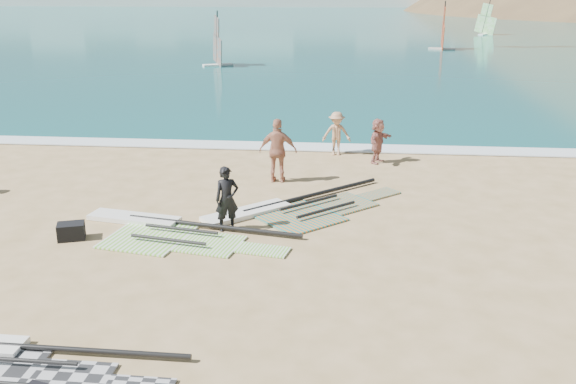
# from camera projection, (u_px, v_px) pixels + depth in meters

# --- Properties ---
(ground) EXTENTS (300.00, 300.00, 0.00)m
(ground) POSITION_uv_depth(u_px,v_px,m) (206.00, 305.00, 12.24)
(ground) COLOR tan
(ground) RESTS_ON ground
(sea) EXTENTS (300.00, 240.00, 0.06)m
(sea) POSITION_uv_depth(u_px,v_px,m) (339.00, 10.00, 137.05)
(sea) COLOR #0C4656
(sea) RESTS_ON ground
(surf_line) EXTENTS (300.00, 1.20, 0.04)m
(surf_line) POSITION_uv_depth(u_px,v_px,m) (277.00, 147.00, 23.87)
(surf_line) COLOR white
(surf_line) RESTS_ON ground
(rig_grey) EXTENTS (4.99, 1.98, 0.19)m
(rig_grey) POSITION_uv_depth(u_px,v_px,m) (5.00, 363.00, 10.29)
(rig_grey) COLOR #2A2A2D
(rig_grey) RESTS_ON ground
(rig_green) EXTENTS (5.68, 2.77, 0.20)m
(rig_green) POSITION_uv_depth(u_px,v_px,m) (166.00, 230.00, 15.78)
(rig_green) COLOR #6BCB27
(rig_green) RESTS_ON ground
(rig_orange) EXTENTS (5.34, 4.65, 0.20)m
(rig_orange) POSITION_uv_depth(u_px,v_px,m) (293.00, 209.00, 17.25)
(rig_orange) COLOR orange
(rig_orange) RESTS_ON ground
(gear_bag_near) EXTENTS (0.74, 0.63, 0.40)m
(gear_bag_near) POSITION_uv_depth(u_px,v_px,m) (71.00, 231.00, 15.31)
(gear_bag_near) COLOR black
(gear_bag_near) RESTS_ON ground
(person_wetsuit) EXTENTS (0.70, 0.60, 1.62)m
(person_wetsuit) POSITION_uv_depth(u_px,v_px,m) (227.00, 199.00, 15.68)
(person_wetsuit) COLOR black
(person_wetsuit) RESTS_ON ground
(beachgoer_mid) EXTENTS (1.03, 0.64, 1.55)m
(beachgoer_mid) POSITION_uv_depth(u_px,v_px,m) (337.00, 134.00, 22.58)
(beachgoer_mid) COLOR tan
(beachgoer_mid) RESTS_ON ground
(beachgoer_back) EXTENTS (1.16, 0.51, 1.97)m
(beachgoer_back) POSITION_uv_depth(u_px,v_px,m) (278.00, 151.00, 19.47)
(beachgoer_back) COLOR tan
(beachgoer_back) RESTS_ON ground
(beachgoer_right) EXTENTS (1.03, 1.46, 1.52)m
(beachgoer_right) POSITION_uv_depth(u_px,v_px,m) (378.00, 141.00, 21.63)
(beachgoer_right) COLOR #A7665B
(beachgoer_right) RESTS_ON ground
(windsurfer_left) EXTENTS (2.23, 2.43, 3.96)m
(windsurfer_left) POSITION_uv_depth(u_px,v_px,m) (217.00, 50.00, 46.22)
(windsurfer_left) COLOR white
(windsurfer_left) RESTS_ON ground
(windsurfer_centre) EXTENTS (2.39, 2.87, 4.29)m
(windsurfer_centre) POSITION_uv_depth(u_px,v_px,m) (443.00, 36.00, 57.25)
(windsurfer_centre) COLOR white
(windsurfer_centre) RESTS_ON ground
(windsurfer_right) EXTENTS (2.15, 2.10, 3.92)m
(windsurfer_right) POSITION_uv_depth(u_px,v_px,m) (485.00, 24.00, 73.20)
(windsurfer_right) COLOR white
(windsurfer_right) RESTS_ON ground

